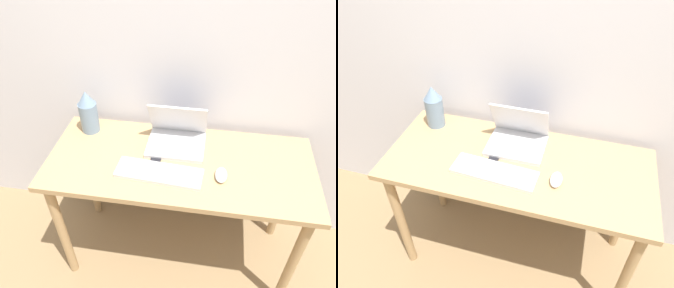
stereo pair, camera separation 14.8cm
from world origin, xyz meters
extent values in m
cube|color=silver|center=(0.00, 0.63, 1.25)|extent=(6.00, 0.05, 2.50)
cube|color=tan|center=(0.00, 0.28, 0.76)|extent=(1.32, 0.57, 0.03)
cylinder|color=tan|center=(-0.60, 0.06, 0.37)|extent=(0.05, 0.05, 0.75)
cylinder|color=tan|center=(0.60, 0.06, 0.37)|extent=(0.05, 0.05, 0.75)
cylinder|color=tan|center=(-0.60, 0.51, 0.37)|extent=(0.05, 0.05, 0.75)
cylinder|color=tan|center=(0.60, 0.51, 0.37)|extent=(0.05, 0.05, 0.75)
cube|color=silver|center=(-0.03, 0.40, 0.79)|extent=(0.29, 0.24, 0.02)
cube|color=#B7B7BC|center=(-0.03, 0.39, 0.80)|extent=(0.24, 0.13, 0.00)
cube|color=silver|center=(-0.03, 0.46, 0.90)|extent=(0.29, 0.11, 0.22)
cube|color=#0F1938|center=(-0.03, 0.47, 0.91)|extent=(0.26, 0.09, 0.18)
cube|color=silver|center=(-0.09, 0.18, 0.79)|extent=(0.42, 0.16, 0.02)
cube|color=#B2B2B2|center=(-0.09, 0.18, 0.80)|extent=(0.38, 0.13, 0.00)
ellipsoid|color=silver|center=(0.20, 0.21, 0.79)|extent=(0.06, 0.10, 0.03)
cylinder|color=slate|center=(-0.52, 0.46, 0.86)|extent=(0.10, 0.10, 0.17)
cone|color=slate|center=(-0.52, 0.46, 0.98)|extent=(0.09, 0.09, 0.07)
cube|color=black|center=(-0.12, 0.27, 0.78)|extent=(0.05, 0.05, 0.01)
camera|label=1|loc=(0.13, -0.89, 1.88)|focal=35.00mm
camera|label=2|loc=(0.27, -0.86, 1.88)|focal=35.00mm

